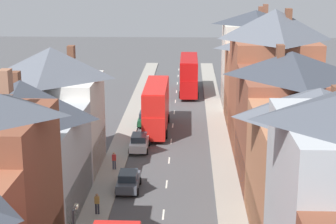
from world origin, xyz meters
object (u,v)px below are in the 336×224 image
car_mid_black (128,181)px  car_near_blue (146,118)px  double_decker_bus_far_approaching (156,106)px  car_parked_right_a (139,142)px  double_decker_bus_lead (189,74)px  pedestrian_far_left (114,160)px  pedestrian_mid_right (97,203)px

car_mid_black → car_near_blue: bearing=90.0°
double_decker_bus_far_approaching → car_parked_right_a: size_ratio=2.51×
double_decker_bus_far_approaching → car_near_blue: size_ratio=2.63×
double_decker_bus_lead → car_parked_right_a: 26.33m
double_decker_bus_lead → double_decker_bus_far_approaching: size_ratio=1.00×
double_decker_bus_far_approaching → pedestrian_far_left: double_decker_bus_far_approaching is taller
double_decker_bus_lead → car_parked_right_a: (-4.89, -25.80, -1.97)m
car_near_blue → car_parked_right_a: size_ratio=0.96×
car_parked_right_a → pedestrian_mid_right: bearing=-96.7°
car_near_blue → car_mid_black: bearing=-90.0°
car_parked_right_a → pedestrian_far_left: pedestrian_far_left is taller
car_mid_black → pedestrian_far_left: bearing=111.6°
pedestrian_far_left → car_mid_black: bearing=-68.4°
car_near_blue → car_mid_black: size_ratio=1.07×
pedestrian_mid_right → double_decker_bus_far_approaching: bearing=82.1°
car_near_blue → car_parked_right_a: 9.16m
double_decker_bus_lead → pedestrian_mid_right: (-6.68, -41.13, -1.78)m
pedestrian_mid_right → car_near_blue: bearing=85.8°
car_mid_black → double_decker_bus_far_approaching: bearing=85.7°
car_parked_right_a → double_decker_bus_lead: bearing=79.3°
double_decker_bus_far_approaching → pedestrian_mid_right: size_ratio=6.71×
double_decker_bus_far_approaching → pedestrian_mid_right: 22.55m
pedestrian_mid_right → double_decker_bus_lead: bearing=80.8°
car_parked_right_a → pedestrian_mid_right: size_ratio=2.67×
double_decker_bus_far_approaching → pedestrian_far_left: size_ratio=6.71×
car_near_blue → car_mid_black: car_mid_black is taller
car_near_blue → double_decker_bus_lead: bearing=73.6°
double_decker_bus_far_approaching → pedestrian_mid_right: (-3.08, -22.27, -1.78)m
pedestrian_far_left → double_decker_bus_far_approaching: bearing=76.6°
double_decker_bus_lead → pedestrian_mid_right: double_decker_bus_lead is taller
double_decker_bus_far_approaching → pedestrian_mid_right: double_decker_bus_far_approaching is taller
double_decker_bus_lead → pedestrian_far_left: bearing=-101.9°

